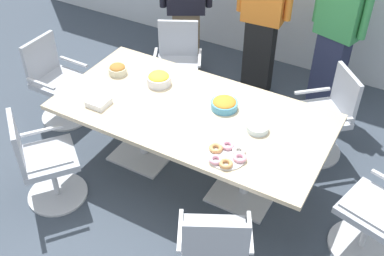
{
  "coord_description": "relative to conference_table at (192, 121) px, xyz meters",
  "views": [
    {
      "loc": [
        1.61,
        -2.84,
        3.22
      ],
      "look_at": [
        0.0,
        0.0,
        0.55
      ],
      "focal_mm": 44.02,
      "sensor_mm": 36.0,
      "label": 1
    }
  ],
  "objects": [
    {
      "name": "donut_platter",
      "position": [
        0.53,
        -0.39,
        0.15
      ],
      "size": [
        0.32,
        0.31,
        0.04
      ],
      "color": "white",
      "rests_on": "conference_table"
    },
    {
      "name": "conference_table",
      "position": [
        0.0,
        0.0,
        0.0
      ],
      "size": [
        2.4,
        1.2,
        0.75
      ],
      "color": "#CCB793",
      "rests_on": "ground"
    },
    {
      "name": "person_standing_1",
      "position": [
        -0.03,
        1.61,
        0.36
      ],
      "size": [
        0.61,
        0.25,
        1.87
      ],
      "rotation": [
        0.0,
        0.0,
        -3.08
      ],
      "color": "black",
      "rests_on": "ground"
    },
    {
      "name": "ground_plane",
      "position": [
        0.0,
        0.0,
        -0.63
      ],
      "size": [
        10.0,
        10.0,
        0.01
      ],
      "primitive_type": "cube",
      "color": "#3D4754"
    },
    {
      "name": "office_chair_2",
      "position": [
        -0.96,
        -0.91,
        -0.22
      ],
      "size": [
        0.76,
        0.76,
        0.91
      ],
      "rotation": [
        0.0,
        0.0,
        -0.67
      ],
      "color": "silver",
      "rests_on": "ground"
    },
    {
      "name": "office_chair_4",
      "position": [
        1.7,
        -0.09,
        -0.22
      ],
      "size": [
        0.66,
        0.66,
        0.91
      ],
      "rotation": [
        0.0,
        0.0,
        1.3
      ],
      "color": "silver",
      "rests_on": "ground"
    },
    {
      "name": "office_chair_1",
      "position": [
        -1.7,
        0.08,
        -0.22
      ],
      "size": [
        0.55,
        0.55,
        0.91
      ],
      "rotation": [
        0.0,
        0.0,
        -1.58
      ],
      "color": "silver",
      "rests_on": "ground"
    },
    {
      "name": "person_standing_2",
      "position": [
        0.76,
        1.68,
        0.36
      ],
      "size": [
        0.61,
        0.34,
        1.87
      ],
      "rotation": [
        0.0,
        0.0,
        -3.43
      ],
      "color": "#232842",
      "rests_on": "ground"
    },
    {
      "name": "snack_bowl_chips_yellow",
      "position": [
        -0.47,
        0.2,
        0.18
      ],
      "size": [
        0.22,
        0.22,
        0.12
      ],
      "color": "white",
      "rests_on": "conference_table"
    },
    {
      "name": "office_chair_5",
      "position": [
        0.97,
        0.91,
        -0.22
      ],
      "size": [
        0.76,
        0.76,
        0.91
      ],
      "rotation": [
        0.0,
        0.0,
        -3.99
      ],
      "color": "silver",
      "rests_on": "ground"
    },
    {
      "name": "snack_bowl_pretzels",
      "position": [
        -0.91,
        0.16,
        0.17
      ],
      "size": [
        0.17,
        0.17,
        0.1
      ],
      "color": "beige",
      "rests_on": "conference_table"
    },
    {
      "name": "person_standing_0",
      "position": [
        -0.97,
        1.57,
        0.24
      ],
      "size": [
        0.57,
        0.41,
        1.67
      ],
      "rotation": [
        0.0,
        0.0,
        -2.62
      ],
      "color": "brown",
      "rests_on": "ground"
    },
    {
      "name": "office_chair_3",
      "position": [
        0.75,
        -0.99,
        -0.22
      ],
      "size": [
        0.73,
        0.73,
        0.91
      ],
      "rotation": [
        0.0,
        0.0,
        0.48
      ],
      "color": "silver",
      "rests_on": "ground"
    },
    {
      "name": "snack_bowl_chips_orange",
      "position": [
        0.23,
        0.17,
        0.17
      ],
      "size": [
        0.23,
        0.23,
        0.1
      ],
      "color": "#4C9EC6",
      "rests_on": "conference_table"
    },
    {
      "name": "plate_stack",
      "position": [
        0.61,
        0.03,
        0.15
      ],
      "size": [
        0.18,
        0.18,
        0.05
      ],
      "color": "white",
      "rests_on": "conference_table"
    },
    {
      "name": "office_chair_0",
      "position": [
        -0.75,
        0.99,
        -0.22
      ],
      "size": [
        0.73,
        0.73,
        0.91
      ],
      "rotation": [
        0.0,
        0.0,
        -2.67
      ],
      "color": "silver",
      "rests_on": "ground"
    },
    {
      "name": "napkin_pile",
      "position": [
        -0.75,
        -0.33,
        0.15
      ],
      "size": [
        0.18,
        0.18,
        0.06
      ],
      "primitive_type": "cube",
      "color": "white",
      "rests_on": "conference_table"
    }
  ]
}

